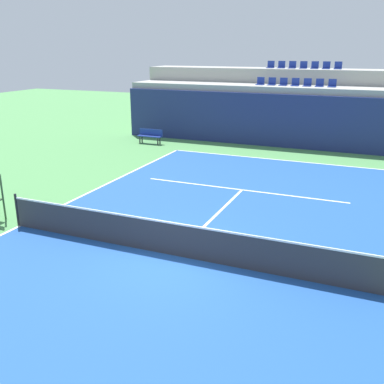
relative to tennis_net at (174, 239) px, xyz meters
name	(u,v)px	position (x,y,z in m)	size (l,w,h in m)	color
ground_plane	(174,256)	(0.00, 0.00, -0.51)	(80.00, 80.00, 0.00)	#4C8C4C
court_surface	(174,255)	(0.00, 0.00, -0.50)	(11.00, 24.00, 0.01)	#1E4C99
baseline_far	(274,159)	(0.00, 11.95, -0.50)	(11.00, 0.10, 0.00)	white
sideline_left	(20,226)	(-5.45, 0.00, -0.50)	(0.10, 24.00, 0.00)	white
service_line_far	(242,190)	(0.00, 6.40, -0.50)	(8.26, 0.10, 0.00)	white
centre_service_line	(215,216)	(0.00, 3.20, -0.50)	(0.10, 6.40, 0.00)	white
back_wall	(288,121)	(0.00, 15.10, 0.98)	(20.15, 0.30, 2.98)	navy
stands_tier_lower	(293,115)	(0.00, 16.45, 1.16)	(20.15, 2.40, 3.34)	#9E9E99
stands_tier_upper	(300,103)	(0.00, 18.85, 1.60)	(20.15, 2.40, 4.21)	#9E9E99
seating_row_lower	(295,84)	(0.00, 16.55, 2.95)	(4.56, 0.44, 0.44)	navy
seating_row_upper	(303,66)	(0.00, 18.95, 3.82)	(4.56, 0.44, 0.44)	navy
tennis_net	(174,239)	(0.00, 0.00, 0.00)	(11.08, 0.08, 1.07)	black
player_bench	(150,135)	(-7.68, 13.04, 0.00)	(1.50, 0.40, 0.85)	navy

